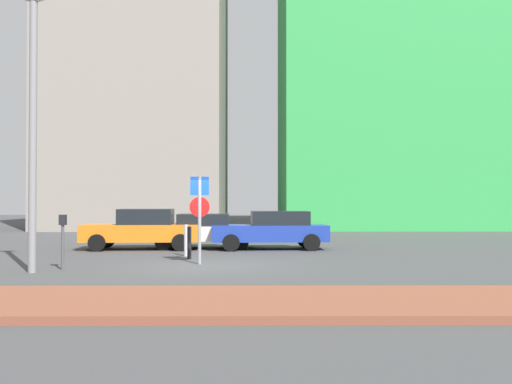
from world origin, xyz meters
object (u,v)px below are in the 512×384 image
Objects in this scene: traffic_bollard_near at (186,240)px; traffic_bollard_mid at (189,243)px; parking_sign_post at (200,209)px; parked_car_blue at (272,229)px; parked_car_white at (203,230)px; parking_meter at (63,234)px; street_lamp at (33,107)px; parked_car_orange at (143,229)px.

traffic_bollard_near reaches higher than traffic_bollard_mid.
parking_sign_post is 2.50× the size of traffic_bollard_mid.
parking_sign_post is at bearing -73.75° from traffic_bollard_near.
parked_car_blue reaches higher than traffic_bollard_mid.
parking_sign_post reaches higher than parked_car_blue.
traffic_bollard_mid is at bearing -76.67° from traffic_bollard_near.
parked_car_blue is at bearing -10.48° from parked_car_white.
parking_meter is at bearing -138.58° from traffic_bollard_mid.
street_lamp is at bearing -137.71° from traffic_bollard_mid.
parked_car_blue is 0.61× the size of street_lamp.
parked_car_orange reaches higher than traffic_bollard_mid.
traffic_bollard_near is (-0.31, -3.23, -0.18)m from parked_car_white.
parking_meter is 4.20m from traffic_bollard_mid.
parked_car_white is 2.77m from parked_car_blue.
parked_car_white reaches higher than traffic_bollard_mid.
parking_meter reaches higher than traffic_bollard_near.
parking_meter is (-3.60, -1.34, -0.68)m from parking_sign_post.
parked_car_orange is at bearing 117.70° from parking_sign_post.
parked_car_orange is 0.62× the size of street_lamp.
parked_car_blue is 3.02× the size of parking_meter.
traffic_bollard_near is (-0.69, 2.38, -1.11)m from parking_sign_post.
parked_car_white is 0.96× the size of parked_car_blue.
traffic_bollard_near is at bearing 51.19° from street_lamp.
street_lamp is 6.90× the size of traffic_bollard_near.
street_lamp is at bearing -128.81° from traffic_bollard_near.
parked_car_orange is 5.83m from parking_sign_post.
parked_car_orange is 1.76× the size of parking_sign_post.
parking_sign_post is (2.68, -5.11, 0.85)m from parked_car_orange.
street_lamp is 7.07× the size of traffic_bollard_mid.
traffic_bollard_near is 0.98m from traffic_bollard_mid.
parked_car_orange is 6.51m from parking_meter.
street_lamp reaches higher than traffic_bollard_near.
parked_car_orange reaches higher than parked_car_white.
parked_car_orange reaches higher than parking_meter.
parked_car_orange is at bearing 81.90° from parking_meter.
parked_car_white is at bearing 88.91° from traffic_bollard_mid.
parking_sign_post is at bearing 25.06° from street_lamp.
parking_sign_post is (0.39, -5.61, 0.93)m from parked_car_white.
parked_car_white is 7.66m from parking_meter.
parked_car_orange is 3.08× the size of parking_meter.
parked_car_blue is 4.08m from traffic_bollard_near.
parking_meter reaches higher than parked_car_white.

